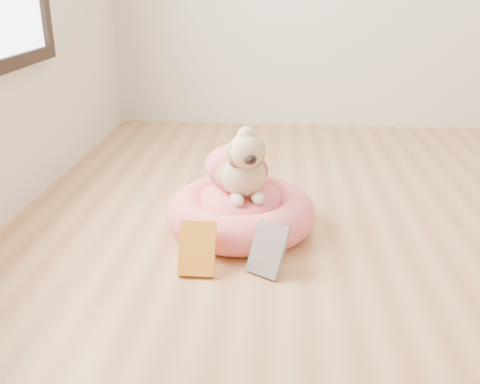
# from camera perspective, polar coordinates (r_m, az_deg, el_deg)

# --- Properties ---
(pet_bed) EXTENTS (0.64, 0.64, 0.16)m
(pet_bed) POSITION_cam_1_polar(r_m,az_deg,el_deg) (2.29, 0.10, -2.18)
(pet_bed) COLOR #F7606D
(pet_bed) RESTS_ON floor
(dog) EXTENTS (0.42, 0.51, 0.32)m
(dog) POSITION_cam_1_polar(r_m,az_deg,el_deg) (2.23, -0.09, 3.93)
(dog) COLOR brown
(dog) RESTS_ON pet_bed
(book_yellow) EXTENTS (0.13, 0.13, 0.19)m
(book_yellow) POSITION_cam_1_polar(r_m,az_deg,el_deg) (1.97, -4.59, -6.03)
(book_yellow) COLOR yellow
(book_yellow) RESTS_ON floor
(book_white) EXTENTS (0.17, 0.16, 0.19)m
(book_white) POSITION_cam_1_polar(r_m,az_deg,el_deg) (1.96, 3.01, -6.11)
(book_white) COLOR silver
(book_white) RESTS_ON floor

